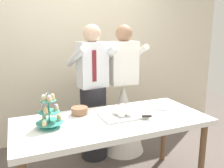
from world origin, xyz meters
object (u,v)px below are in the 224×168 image
dessert_table (113,126)px  person_bride (123,109)px  round_cake (80,112)px  person_groom (93,101)px  main_cake_tray (123,112)px  plate_stack (160,105)px  cupcake_stand (49,113)px

dessert_table → person_bride: size_ratio=1.08×
round_cake → person_groom: person_groom is taller
dessert_table → main_cake_tray: 0.17m
plate_stack → person_bride: person_bride is taller
person_groom → person_bride: bearing=1.9°
dessert_table → person_groom: bearing=85.9°
dessert_table → cupcake_stand: size_ratio=5.90×
plate_stack → round_cake: 0.86m
round_cake → main_cake_tray: bearing=-27.3°
person_groom → cupcake_stand: bearing=-131.8°
plate_stack → round_cake: bearing=172.1°
round_cake → plate_stack: bearing=-7.9°
cupcake_stand → person_bride: size_ratio=0.18×
main_cake_tray → person_groom: (-0.07, 0.70, -0.07)m
round_cake → person_bride: (0.73, 0.52, -0.23)m
main_cake_tray → cupcake_stand: bearing=179.5°
main_cake_tray → person_groom: 0.71m
cupcake_stand → person_groom: bearing=48.2°
person_groom → main_cake_tray: bearing=-84.5°
plate_stack → round_cake: size_ratio=0.86×
dessert_table → person_groom: person_groom is taller
main_cake_tray → person_bride: 0.83m
round_cake → cupcake_stand: bearing=-149.1°
plate_stack → person_bride: 0.69m
dessert_table → main_cake_tray: bearing=12.6°
main_cake_tray → plate_stack: size_ratio=2.07×
dessert_table → plate_stack: (0.60, 0.10, 0.10)m
dessert_table → person_bride: bearing=57.7°
main_cake_tray → person_bride: bearing=63.9°
round_cake → person_groom: 0.60m
dessert_table → person_bride: person_bride is taller
round_cake → person_groom: (0.31, 0.51, -0.06)m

